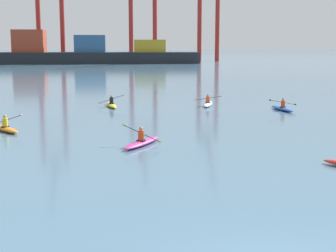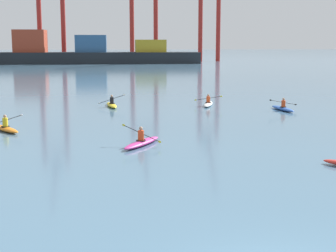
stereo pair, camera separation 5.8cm
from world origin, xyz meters
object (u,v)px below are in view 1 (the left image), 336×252
at_px(kayak_magenta, 142,142).
at_px(kayak_blue, 282,108).
at_px(container_barge, 87,53).
at_px(gantry_crane_west_mid, 143,2).
at_px(gantry_crane_east_mid, 209,3).
at_px(kayak_yellow, 111,105).
at_px(kayak_orange, 5,128).
at_px(kayak_white, 208,104).

xyz_separation_m(kayak_magenta, kayak_blue, (11.17, 12.16, 0.00)).
xyz_separation_m(container_barge, gantry_crane_west_mid, (14.58, 11.14, 13.35)).
bearing_deg(kayak_blue, gantry_crane_east_mid, 82.76).
xyz_separation_m(gantry_crane_east_mid, kayak_yellow, (-25.97, -100.11, -15.74)).
relative_size(container_barge, gantry_crane_east_mid, 1.56).
distance_m(gantry_crane_west_mid, kayak_orange, 111.95).
xyz_separation_m(gantry_crane_west_mid, kayak_white, (-0.00, -99.39, -15.68)).
relative_size(gantry_crane_west_mid, kayak_orange, 10.59).
distance_m(gantry_crane_west_mid, kayak_yellow, 100.84).
distance_m(container_barge, kayak_blue, 93.76).
bearing_deg(kayak_white, kayak_blue, -33.91).
relative_size(kayak_orange, kayak_yellow, 0.91).
xyz_separation_m(gantry_crane_west_mid, gantry_crane_east_mid, (18.21, 0.80, 0.06)).
bearing_deg(container_barge, kayak_blue, -77.91).
distance_m(kayak_orange, kayak_blue, 20.15).
distance_m(kayak_yellow, kayak_blue, 13.28).
bearing_deg(kayak_orange, kayak_magenta, -32.93).
distance_m(container_barge, gantry_crane_east_mid, 37.38).
height_order(container_barge, kayak_magenta, container_barge).
relative_size(container_barge, kayak_blue, 15.55).
xyz_separation_m(container_barge, kayak_orange, (0.82, -98.86, -2.33)).
relative_size(kayak_yellow, kayak_blue, 1.00).
height_order(kayak_yellow, kayak_blue, kayak_yellow).
relative_size(gantry_crane_east_mid, kayak_magenta, 10.61).
bearing_deg(gantry_crane_west_mid, kayak_orange, -97.13).
bearing_deg(gantry_crane_east_mid, container_barge, -160.00).
bearing_deg(gantry_crane_east_mid, kayak_magenta, -101.87).
bearing_deg(kayak_orange, gantry_crane_east_mid, 73.90).
bearing_deg(gantry_crane_west_mid, container_barge, -142.62).
xyz_separation_m(container_barge, kayak_yellow, (6.82, -88.17, -2.33)).
bearing_deg(container_barge, kayak_yellow, -85.58).
bearing_deg(gantry_crane_east_mid, kayak_yellow, -104.54).
bearing_deg(kayak_magenta, kayak_yellow, 96.01).
xyz_separation_m(gantry_crane_east_mid, kayak_blue, (-13.16, -103.59, -15.74)).
height_order(kayak_magenta, kayak_orange, kayak_magenta).
height_order(kayak_orange, kayak_white, same).
relative_size(kayak_white, kayak_yellow, 0.99).
xyz_separation_m(kayak_white, kayak_yellow, (-7.76, 0.08, -0.00)).
distance_m(kayak_orange, kayak_white, 17.37).
bearing_deg(container_barge, kayak_white, -80.62).
relative_size(kayak_white, kayak_blue, 1.00).
bearing_deg(kayak_yellow, gantry_crane_east_mid, 75.46).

